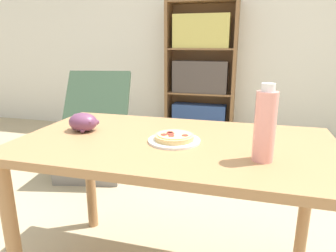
# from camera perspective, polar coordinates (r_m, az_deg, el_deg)

# --- Properties ---
(wall_back) EXTENTS (8.00, 0.05, 2.60)m
(wall_back) POSITION_cam_1_polar(r_m,az_deg,el_deg) (3.80, 9.99, 17.78)
(wall_back) COLOR silver
(wall_back) RESTS_ON ground_plane
(dining_table) EXTENTS (1.35, 0.76, 0.73)m
(dining_table) POSITION_cam_1_polar(r_m,az_deg,el_deg) (1.32, 1.22, -6.72)
(dining_table) COLOR #A37549
(dining_table) RESTS_ON ground_plane
(pizza_on_plate) EXTENTS (0.22, 0.22, 0.04)m
(pizza_on_plate) POSITION_cam_1_polar(r_m,az_deg,el_deg) (1.27, 1.19, -2.37)
(pizza_on_plate) COLOR white
(pizza_on_plate) RESTS_ON dining_table
(grape_bunch) EXTENTS (0.14, 0.11, 0.09)m
(grape_bunch) POSITION_cam_1_polar(r_m,az_deg,el_deg) (1.47, -15.86, 0.69)
(grape_bunch) COLOR #6B3856
(grape_bunch) RESTS_ON dining_table
(drink_bottle) EXTENTS (0.07, 0.07, 0.27)m
(drink_bottle) POSITION_cam_1_polar(r_m,az_deg,el_deg) (1.08, 17.99, 0.12)
(drink_bottle) COLOR pink
(drink_bottle) RESTS_ON dining_table
(lounge_chair_near) EXTENTS (0.72, 0.87, 0.88)m
(lounge_chair_near) POSITION_cam_1_polar(r_m,az_deg,el_deg) (2.77, -14.04, -2.75)
(lounge_chair_near) COLOR slate
(lounge_chair_near) RESTS_ON ground_plane
(bookshelf) EXTENTS (0.83, 0.27, 1.61)m
(bookshelf) POSITION_cam_1_polar(r_m,az_deg,el_deg) (3.68, 6.19, 9.61)
(bookshelf) COLOR brown
(bookshelf) RESTS_ON ground_plane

